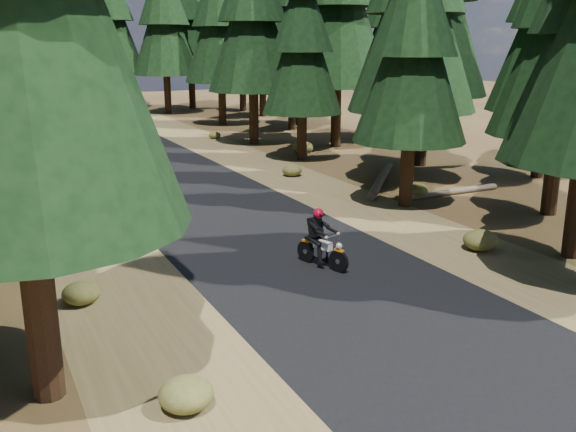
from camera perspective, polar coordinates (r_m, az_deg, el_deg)
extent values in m
plane|color=#432A18|center=(16.03, 2.39, -5.07)|extent=(120.00, 120.00, 0.00)
cube|color=black|center=(20.34, -4.39, -0.64)|extent=(6.00, 100.00, 0.01)
cube|color=brown|center=(19.18, -17.23, -2.30)|extent=(3.20, 100.00, 0.01)
cube|color=brown|center=(22.40, 6.58, 0.79)|extent=(3.20, 100.00, 0.01)
cylinder|color=black|center=(10.45, -21.87, -0.95)|extent=(0.53, 0.53, 5.71)
cylinder|color=black|center=(22.58, 22.77, 6.67)|extent=(0.51, 0.51, 5.29)
cone|color=black|center=(22.39, 23.67, 15.05)|extent=(4.50, 4.50, 6.62)
cylinder|color=black|center=(22.35, 10.64, 6.51)|extent=(0.48, 0.48, 4.52)
cone|color=black|center=(22.11, 11.00, 13.76)|extent=(3.84, 3.84, 5.65)
cylinder|color=black|center=(25.91, 10.82, 9.16)|extent=(0.53, 0.53, 5.84)
cone|color=black|center=(25.79, 11.24, 17.24)|extent=(4.96, 4.96, 7.30)
cylinder|color=black|center=(29.99, 11.97, 10.47)|extent=(0.56, 0.56, 6.43)
cone|color=black|center=(29.94, 12.41, 18.16)|extent=(5.47, 5.47, 8.04)
cylinder|color=black|center=(30.91, 1.25, 9.14)|extent=(0.48, 0.48, 4.51)
cone|color=black|center=(30.73, 1.28, 14.37)|extent=(3.83, 3.83, 5.64)
cone|color=black|center=(30.77, 1.30, 18.15)|extent=(2.93, 2.93, 4.06)
cylinder|color=black|center=(34.90, 4.33, 11.43)|extent=(0.56, 0.56, 6.47)
cone|color=black|center=(34.87, 4.47, 18.07)|extent=(5.50, 5.50, 8.09)
cylinder|color=black|center=(35.92, -3.09, 11.04)|extent=(0.53, 0.53, 5.83)
cone|color=black|center=(35.84, -3.17, 16.86)|extent=(4.95, 4.95, 7.29)
cylinder|color=black|center=(41.90, 0.35, 10.84)|extent=(0.48, 0.48, 4.61)
cone|color=black|center=(41.77, 0.36, 14.78)|extent=(3.92, 3.92, 5.77)
cone|color=black|center=(41.81, 0.37, 17.63)|extent=(3.00, 3.00, 4.15)
cylinder|color=black|center=(44.48, -5.91, 11.76)|extent=(0.53, 0.53, 5.76)
cone|color=black|center=(44.41, -6.05, 16.41)|extent=(4.90, 4.90, 7.21)
cylinder|color=black|center=(49.66, -2.27, 12.13)|extent=(0.53, 0.53, 5.66)
cone|color=black|center=(49.59, -2.32, 16.21)|extent=(4.81, 4.81, 7.07)
cylinder|color=black|center=(28.76, 21.76, 8.70)|extent=(0.52, 0.52, 5.60)
cone|color=black|center=(28.63, 22.48, 15.65)|extent=(4.76, 4.76, 7.00)
cylinder|color=black|center=(44.17, 1.00, 11.97)|extent=(0.54, 0.54, 6.00)
cone|color=black|center=(44.11, 1.03, 16.84)|extent=(5.10, 5.10, 7.50)
cylinder|color=black|center=(38.40, 9.32, 10.97)|extent=(0.52, 0.52, 5.60)
cone|color=black|center=(38.30, 9.55, 16.19)|extent=(4.76, 4.76, 7.00)
cylinder|color=black|center=(52.21, -10.74, 12.23)|extent=(0.54, 0.54, 6.00)
cone|color=black|center=(52.16, -10.95, 16.34)|extent=(5.10, 5.10, 7.50)
cylinder|color=black|center=(55.94, -8.59, 12.72)|extent=(0.56, 0.56, 6.40)
cone|color=black|center=(55.91, -8.76, 16.81)|extent=(5.44, 5.44, 8.00)
cylinder|color=black|center=(56.31, -23.52, 11.46)|extent=(0.54, 0.54, 6.00)
cone|color=black|center=(56.26, -23.94, 15.25)|extent=(5.10, 5.10, 7.50)
cylinder|color=black|center=(57.33, -15.39, 12.41)|extent=(0.56, 0.56, 6.40)
cone|color=black|center=(57.30, -15.68, 16.40)|extent=(5.44, 5.44, 8.00)
cylinder|color=black|center=(59.64, -19.84, 12.35)|extent=(0.57, 0.57, 6.80)
cone|color=black|center=(59.64, -20.22, 16.41)|extent=(5.78, 5.78, 8.50)
cylinder|color=black|center=(53.23, -4.07, 12.50)|extent=(0.54, 0.54, 6.00)
cone|color=black|center=(53.18, -4.15, 16.54)|extent=(5.10, 5.10, 7.50)
cylinder|color=#4C4233|center=(26.24, 8.26, 3.24)|extent=(4.31, 4.89, 0.32)
cylinder|color=#4C4233|center=(24.82, 14.47, 2.11)|extent=(4.07, 0.25, 0.24)
ellipsoid|color=#474C1E|center=(14.83, -17.91, -6.54)|extent=(0.83, 0.83, 0.50)
ellipsoid|color=#474C1E|center=(38.26, -6.53, 7.15)|extent=(0.70, 0.70, 0.42)
ellipsoid|color=#474C1E|center=(10.49, -9.07, -15.36)|extent=(0.87, 0.87, 0.52)
ellipsoid|color=#474C1E|center=(18.40, 16.76, -2.07)|extent=(0.96, 0.96, 0.58)
ellipsoid|color=#474C1E|center=(32.87, 1.30, 6.11)|extent=(1.08, 1.08, 0.65)
ellipsoid|color=#474C1E|center=(26.34, -19.94, 2.61)|extent=(0.68, 0.68, 0.41)
ellipsoid|color=#474C1E|center=(27.36, 0.36, 4.09)|extent=(0.84, 0.84, 0.50)
ellipsoid|color=#474C1E|center=(24.01, 11.26, 2.25)|extent=(0.91, 0.91, 0.55)
cube|color=black|center=(16.12, 3.09, -1.11)|extent=(0.39, 0.31, 0.49)
sphere|color=#A4061E|center=(16.02, 3.11, 0.12)|extent=(0.35, 0.35, 0.27)
cube|color=black|center=(19.98, -11.56, 1.69)|extent=(0.37, 0.30, 0.47)
sphere|color=black|center=(19.90, -11.61, 2.64)|extent=(0.33, 0.33, 0.26)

